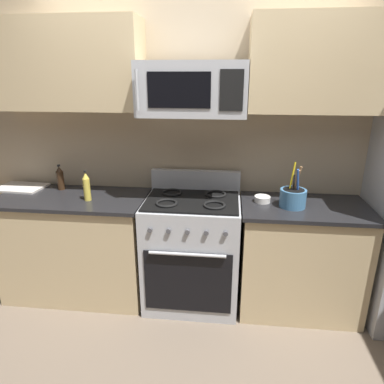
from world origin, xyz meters
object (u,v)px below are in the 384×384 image
(utensil_crock, at_px, (293,197))
(cutting_board, at_px, (21,187))
(range_oven, at_px, (192,250))
(microwave, at_px, (193,89))
(bottle_oil, at_px, (87,187))
(prep_bowl, at_px, (262,199))
(bottle_soy, at_px, (60,178))

(utensil_crock, bearing_deg, cutting_board, 175.33)
(range_oven, height_order, microwave, microwave)
(utensil_crock, height_order, bottle_oil, utensil_crock)
(utensil_crock, relative_size, bottle_oil, 1.38)
(bottle_oil, bearing_deg, microwave, 6.35)
(cutting_board, height_order, bottle_oil, bottle_oil)
(prep_bowl, bearing_deg, utensil_crock, -19.71)
(range_oven, distance_m, bottle_oil, 1.00)
(bottle_oil, bearing_deg, utensil_crock, 1.28)
(microwave, relative_size, utensil_crock, 2.29)
(cutting_board, relative_size, prep_bowl, 3.12)
(range_oven, xyz_separation_m, utensil_crock, (0.77, -0.03, 0.51))
(range_oven, relative_size, prep_bowl, 8.60)
(microwave, xyz_separation_m, bottle_soy, (-1.17, 0.14, -0.75))
(range_oven, xyz_separation_m, bottle_soy, (-1.17, 0.17, 0.54))
(range_oven, height_order, bottle_oil, bottle_oil)
(utensil_crock, relative_size, bottle_soy, 1.54)
(bottle_oil, distance_m, prep_bowl, 1.39)
(utensil_crock, relative_size, prep_bowl, 2.67)
(microwave, height_order, prep_bowl, microwave)
(microwave, relative_size, prep_bowl, 6.13)
(range_oven, distance_m, microwave, 1.29)
(bottle_oil, xyz_separation_m, prep_bowl, (1.38, 0.11, -0.09))
(microwave, bearing_deg, bottle_soy, 173.01)
(microwave, bearing_deg, range_oven, -89.98)
(range_oven, bearing_deg, microwave, 90.02)
(range_oven, height_order, prep_bowl, range_oven)
(range_oven, bearing_deg, prep_bowl, 4.92)
(range_oven, bearing_deg, bottle_soy, 171.75)
(range_oven, xyz_separation_m, bottle_oil, (-0.83, -0.07, 0.55))
(prep_bowl, bearing_deg, range_oven, -175.08)
(microwave, relative_size, bottle_oil, 3.17)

